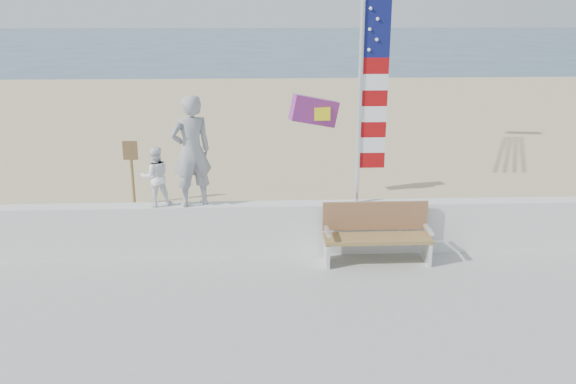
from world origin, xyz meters
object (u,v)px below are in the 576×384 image
(adult, at_px, (191,151))
(bench, at_px, (376,233))
(flag, at_px, (368,92))
(child, at_px, (156,176))

(adult, xyz_separation_m, bench, (3.10, -0.45, -1.34))
(adult, relative_size, bench, 1.05)
(adult, distance_m, bench, 3.41)
(flag, bearing_deg, child, 180.00)
(bench, bearing_deg, flag, 109.55)
(bench, bearing_deg, adult, 171.67)
(flag, bearing_deg, adult, 179.99)
(child, distance_m, flag, 3.83)
(adult, xyz_separation_m, child, (-0.62, 0.00, -0.43))
(bench, xyz_separation_m, flag, (-0.16, 0.45, 2.30))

